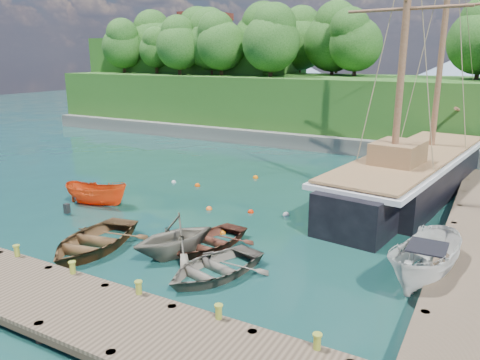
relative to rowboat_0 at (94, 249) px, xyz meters
The scene contains 23 objects.
ground 3.77m from the rowboat_0, 36.11° to the left, with size 160.00×160.00×0.00m, color #11332C.
dock_near 6.63m from the rowboat_0, 40.31° to the right, with size 20.00×3.20×1.10m.
bollard_0 3.03m from the rowboat_0, 108.36° to the right, with size 0.26×0.26×0.45m, color olive.
bollard_1 3.53m from the rowboat_0, 54.62° to the right, with size 0.26×0.26×0.45m, color olive.
bollard_2 5.81m from the rowboat_0, 29.71° to the right, with size 0.26×0.26×0.45m, color olive.
bollard_3 8.54m from the rowboat_0, 19.69° to the right, with size 0.26×0.26×0.45m, color olive.
rowboat_0 is the anchor object (origin of this frame).
rowboat_1 3.61m from the rowboat_0, 19.01° to the left, with size 3.11×3.60×1.90m, color #696354.
rowboat_2 4.92m from the rowboat_0, 31.32° to the left, with size 2.91×4.07×0.84m, color #4E271B.
rowboat_3 5.82m from the rowboat_0, ahead, with size 3.06×4.29×0.89m, color #625B50.
motorboat_orange 6.35m from the rowboat_0, 134.00° to the left, with size 1.42×3.77×1.46m, color #EA4A14.
cabin_boat_white 13.29m from the rowboat_0, 15.55° to the left, with size 1.84×4.89×1.89m, color silver.
schooner 18.44m from the rowboat_0, 55.73° to the left, with size 7.03×25.72×18.57m.
mooring_buoy_0 6.86m from the rowboat_0, 127.66° to the left, with size 0.30×0.30×0.30m, color white.
mooring_buoy_1 7.01m from the rowboat_0, 78.02° to the left, with size 0.33×0.33×0.33m, color orange.
mooring_buoy_2 8.33m from the rowboat_0, 64.04° to the left, with size 0.32×0.32×0.32m, color red.
mooring_buoy_3 9.66m from the rowboat_0, 55.62° to the left, with size 0.35×0.35×0.35m, color silver.
mooring_buoy_4 10.55m from the rowboat_0, 99.28° to the left, with size 0.35×0.35×0.35m, color #D64602.
mooring_buoy_5 13.98m from the rowboat_0, 87.53° to the left, with size 0.35×0.35×0.35m, color orange.
mooring_buoy_6 10.95m from the rowboat_0, 108.78° to the left, with size 0.28×0.28×0.28m, color silver.
mooring_buoy_7 5.73m from the rowboat_0, 47.03° to the left, with size 0.29×0.29×0.29m, color orange.
headland 35.43m from the rowboat_0, 106.32° to the left, with size 51.00×19.31×12.90m.
distant_ridge 72.72m from the rowboat_0, 84.19° to the left, with size 117.00×40.00×10.00m.
Camera 1 is at (11.40, -15.36, 8.00)m, focal length 35.00 mm.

